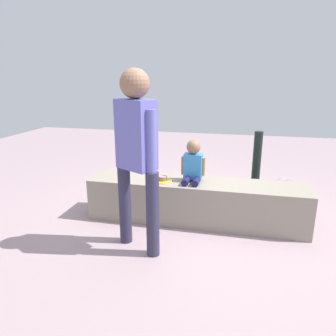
{
  "coord_description": "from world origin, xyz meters",
  "views": [
    {
      "loc": [
        0.46,
        -3.45,
        1.67
      ],
      "look_at": [
        -0.26,
        -0.36,
        0.74
      ],
      "focal_mm": 33.74,
      "sensor_mm": 36.0,
      "label": 1
    }
  ],
  "objects_px": {
    "gift_bag": "(284,193)",
    "handbag_black_leather": "(172,193)",
    "cake_plate": "(163,180)",
    "party_cup_red": "(193,195)",
    "water_bottle_near_gift": "(146,187)",
    "adult_standing": "(136,146)",
    "child_seated": "(193,163)",
    "handbag_brown_canvas": "(202,200)",
    "cake_box_white": "(163,181)"
  },
  "relations": [
    {
      "from": "party_cup_red",
      "to": "water_bottle_near_gift",
      "type": "bearing_deg",
      "value": 173.09
    },
    {
      "from": "cake_box_white",
      "to": "party_cup_red",
      "type": "bearing_deg",
      "value": -41.6
    },
    {
      "from": "adult_standing",
      "to": "cake_plate",
      "type": "distance_m",
      "value": 0.86
    },
    {
      "from": "water_bottle_near_gift",
      "to": "handbag_black_leather",
      "type": "distance_m",
      "value": 0.5
    },
    {
      "from": "cake_box_white",
      "to": "handbag_black_leather",
      "type": "xyz_separation_m",
      "value": [
        0.3,
        -0.65,
        0.06
      ]
    },
    {
      "from": "party_cup_red",
      "to": "handbag_black_leather",
      "type": "bearing_deg",
      "value": -149.81
    },
    {
      "from": "handbag_black_leather",
      "to": "handbag_brown_canvas",
      "type": "distance_m",
      "value": 0.44
    },
    {
      "from": "cake_plate",
      "to": "water_bottle_near_gift",
      "type": "distance_m",
      "value": 1.04
    },
    {
      "from": "cake_box_white",
      "to": "handbag_brown_canvas",
      "type": "xyz_separation_m",
      "value": [
        0.72,
        -0.76,
        0.04
      ]
    },
    {
      "from": "adult_standing",
      "to": "gift_bag",
      "type": "xyz_separation_m",
      "value": [
        1.55,
        1.52,
        -0.89
      ]
    },
    {
      "from": "cake_plate",
      "to": "gift_bag",
      "type": "distance_m",
      "value": 1.74
    },
    {
      "from": "adult_standing",
      "to": "water_bottle_near_gift",
      "type": "distance_m",
      "value": 1.82
    },
    {
      "from": "gift_bag",
      "to": "handbag_black_leather",
      "type": "xyz_separation_m",
      "value": [
        -1.49,
        -0.26,
        -0.04
      ]
    },
    {
      "from": "cake_box_white",
      "to": "handbag_black_leather",
      "type": "bearing_deg",
      "value": -65.38
    },
    {
      "from": "gift_bag",
      "to": "handbag_black_leather",
      "type": "relative_size",
      "value": 1.06
    },
    {
      "from": "gift_bag",
      "to": "handbag_brown_canvas",
      "type": "distance_m",
      "value": 1.12
    },
    {
      "from": "cake_plate",
      "to": "party_cup_red",
      "type": "height_order",
      "value": "cake_plate"
    },
    {
      "from": "child_seated",
      "to": "gift_bag",
      "type": "height_order",
      "value": "child_seated"
    },
    {
      "from": "adult_standing",
      "to": "water_bottle_near_gift",
      "type": "bearing_deg",
      "value": 104.02
    },
    {
      "from": "child_seated",
      "to": "adult_standing",
      "type": "height_order",
      "value": "adult_standing"
    },
    {
      "from": "cake_box_white",
      "to": "handbag_black_leather",
      "type": "relative_size",
      "value": 0.8
    },
    {
      "from": "gift_bag",
      "to": "handbag_black_leather",
      "type": "distance_m",
      "value": 1.51
    },
    {
      "from": "cake_plate",
      "to": "cake_box_white",
      "type": "bearing_deg",
      "value": 104.11
    },
    {
      "from": "handbag_black_leather",
      "to": "water_bottle_near_gift",
      "type": "bearing_deg",
      "value": 151.62
    },
    {
      "from": "cake_box_white",
      "to": "handbag_brown_canvas",
      "type": "distance_m",
      "value": 1.05
    },
    {
      "from": "gift_bag",
      "to": "water_bottle_near_gift",
      "type": "bearing_deg",
      "value": -179.4
    },
    {
      "from": "child_seated",
      "to": "handbag_brown_canvas",
      "type": "relative_size",
      "value": 1.57
    },
    {
      "from": "gift_bag",
      "to": "cake_box_white",
      "type": "xyz_separation_m",
      "value": [
        -1.79,
        0.39,
        -0.09
      ]
    },
    {
      "from": "party_cup_red",
      "to": "handbag_black_leather",
      "type": "relative_size",
      "value": 0.33
    },
    {
      "from": "child_seated",
      "to": "adult_standing",
      "type": "bearing_deg",
      "value": -118.93
    },
    {
      "from": "water_bottle_near_gift",
      "to": "cake_box_white",
      "type": "distance_m",
      "value": 0.44
    },
    {
      "from": "cake_plate",
      "to": "water_bottle_near_gift",
      "type": "bearing_deg",
      "value": 118.69
    },
    {
      "from": "water_bottle_near_gift",
      "to": "party_cup_red",
      "type": "relative_size",
      "value": 1.94
    },
    {
      "from": "child_seated",
      "to": "adult_standing",
      "type": "relative_size",
      "value": 0.28
    },
    {
      "from": "gift_bag",
      "to": "cake_box_white",
      "type": "distance_m",
      "value": 1.83
    },
    {
      "from": "child_seated",
      "to": "water_bottle_near_gift",
      "type": "xyz_separation_m",
      "value": [
        -0.79,
        0.75,
        -0.61
      ]
    },
    {
      "from": "gift_bag",
      "to": "water_bottle_near_gift",
      "type": "distance_m",
      "value": 1.93
    },
    {
      "from": "child_seated",
      "to": "party_cup_red",
      "type": "distance_m",
      "value": 0.93
    },
    {
      "from": "cake_plate",
      "to": "handbag_black_leather",
      "type": "xyz_separation_m",
      "value": [
        -0.01,
        0.6,
        -0.39
      ]
    },
    {
      "from": "child_seated",
      "to": "adult_standing",
      "type": "distance_m",
      "value": 0.93
    },
    {
      "from": "cake_plate",
      "to": "party_cup_red",
      "type": "bearing_deg",
      "value": 71.61
    },
    {
      "from": "gift_bag",
      "to": "party_cup_red",
      "type": "xyz_separation_m",
      "value": [
        -1.22,
        -0.11,
        -0.1
      ]
    },
    {
      "from": "handbag_black_leather",
      "to": "party_cup_red",
      "type": "bearing_deg",
      "value": 30.19
    },
    {
      "from": "gift_bag",
      "to": "party_cup_red",
      "type": "distance_m",
      "value": 1.23
    },
    {
      "from": "child_seated",
      "to": "cake_box_white",
      "type": "relative_size",
      "value": 1.76
    },
    {
      "from": "child_seated",
      "to": "handbag_brown_canvas",
      "type": "height_order",
      "value": "child_seated"
    },
    {
      "from": "handbag_black_leather",
      "to": "handbag_brown_canvas",
      "type": "bearing_deg",
      "value": -14.17
    },
    {
      "from": "gift_bag",
      "to": "party_cup_red",
      "type": "relative_size",
      "value": 3.24
    },
    {
      "from": "water_bottle_near_gift",
      "to": "handbag_brown_canvas",
      "type": "height_order",
      "value": "handbag_brown_canvas"
    },
    {
      "from": "child_seated",
      "to": "cake_plate",
      "type": "height_order",
      "value": "child_seated"
    }
  ]
}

